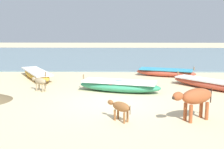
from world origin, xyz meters
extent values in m
plane|color=beige|center=(0.00, 0.00, 0.00)|extent=(80.00, 80.00, 0.00)
cube|color=slate|center=(0.00, 17.01, 0.04)|extent=(60.00, 20.00, 0.08)
ellipsoid|color=#B74733|center=(4.78, 2.26, 0.21)|extent=(3.70, 3.85, 0.42)
cube|color=white|center=(4.78, 2.26, 0.38)|extent=(3.31, 3.44, 0.07)
cube|color=olive|center=(4.55, 2.50, 0.32)|extent=(0.61, 0.58, 0.04)
cylinder|color=olive|center=(3.37, 3.76, 0.52)|extent=(0.06, 0.06, 0.20)
ellipsoid|color=#B74733|center=(3.07, 5.67, 0.22)|extent=(3.56, 1.86, 0.44)
cube|color=#3399BF|center=(3.07, 5.67, 0.41)|extent=(3.16, 1.72, 0.07)
cube|color=olive|center=(3.32, 5.59, 0.34)|extent=(0.34, 0.77, 0.04)
cylinder|color=olive|center=(4.59, 5.21, 0.54)|extent=(0.06, 0.06, 0.20)
ellipsoid|color=#338C66|center=(0.31, 1.79, 0.25)|extent=(3.85, 1.92, 0.50)
cube|color=white|center=(0.31, 1.79, 0.46)|extent=(3.42, 1.79, 0.07)
cube|color=olive|center=(0.04, 1.86, 0.39)|extent=(0.33, 0.87, 0.04)
cylinder|color=olive|center=(-1.34, 2.22, 0.60)|extent=(0.06, 0.06, 0.20)
ellipsoid|color=gold|center=(-4.34, 4.88, 0.22)|extent=(2.88, 4.02, 0.45)
cube|color=white|center=(-4.34, 4.88, 0.41)|extent=(2.62, 3.58, 0.07)
cube|color=olive|center=(-4.18, 4.61, 0.35)|extent=(0.73, 0.50, 0.04)
cylinder|color=olive|center=(-3.38, 3.24, 0.55)|extent=(0.06, 0.06, 0.20)
ellipsoid|color=#9E4C28|center=(2.66, -1.93, 0.77)|extent=(1.20, 0.92, 0.49)
ellipsoid|color=#9E4C28|center=(2.00, -2.27, 0.85)|extent=(0.43, 0.37, 0.27)
sphere|color=#2D2119|center=(1.86, -2.35, 0.82)|extent=(0.14, 0.14, 0.10)
cylinder|color=#9E4C28|center=(2.43, -2.19, 0.28)|extent=(0.11, 0.11, 0.56)
cylinder|color=#9E4C28|center=(2.32, -1.97, 0.28)|extent=(0.11, 0.11, 0.56)
cylinder|color=#9E4C28|center=(3.01, -1.89, 0.28)|extent=(0.11, 0.11, 0.56)
cylinder|color=#9E4C28|center=(2.90, -1.67, 0.28)|extent=(0.11, 0.11, 0.56)
cylinder|color=#2D2119|center=(3.19, -1.66, 0.72)|extent=(0.04, 0.04, 0.46)
ellipsoid|color=tan|center=(-3.22, 1.78, 0.47)|extent=(0.72, 0.61, 0.30)
ellipsoid|color=tan|center=(-3.60, 2.04, 0.52)|extent=(0.26, 0.24, 0.16)
sphere|color=#2D2119|center=(-3.69, 2.09, 0.50)|extent=(0.09, 0.09, 0.06)
cylinder|color=tan|center=(-3.43, 1.83, 0.17)|extent=(0.07, 0.07, 0.34)
cylinder|color=tan|center=(-3.35, 1.96, 0.17)|extent=(0.07, 0.07, 0.34)
cylinder|color=tan|center=(-3.10, 1.61, 0.17)|extent=(0.07, 0.07, 0.34)
cylinder|color=tan|center=(-3.02, 1.73, 0.17)|extent=(0.07, 0.07, 0.34)
cylinder|color=#2D2119|center=(-2.92, 1.58, 0.44)|extent=(0.02, 0.02, 0.28)
ellipsoid|color=brown|center=(0.33, -2.08, 0.46)|extent=(0.68, 0.66, 0.30)
ellipsoid|color=brown|center=(0.00, -1.77, 0.51)|extent=(0.25, 0.25, 0.16)
sphere|color=#2D2119|center=(-0.07, -1.70, 0.50)|extent=(0.09, 0.09, 0.06)
cylinder|color=brown|center=(0.14, -1.99, 0.17)|extent=(0.07, 0.07, 0.34)
cylinder|color=brown|center=(0.24, -1.89, 0.17)|extent=(0.07, 0.07, 0.34)
cylinder|color=brown|center=(0.42, -2.27, 0.17)|extent=(0.07, 0.07, 0.34)
cylinder|color=brown|center=(0.52, -2.16, 0.17)|extent=(0.07, 0.07, 0.34)
cylinder|color=#2D2119|center=(0.59, -2.32, 0.43)|extent=(0.02, 0.02, 0.28)
camera|label=1|loc=(0.18, -10.03, 2.86)|focal=43.34mm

